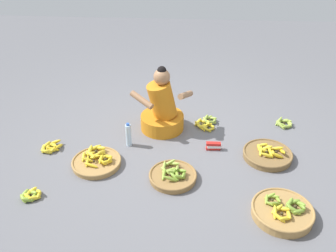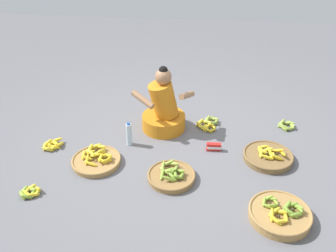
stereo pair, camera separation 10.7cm
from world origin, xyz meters
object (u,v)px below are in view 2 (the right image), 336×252
packet_carton_stack (214,147)px  banana_basket_mid_left (171,176)px  loose_bananas_mid_right (52,145)px  water_bottle (129,134)px  loose_bananas_back_right (30,192)px  banana_basket_back_left (268,156)px  banana_basket_front_left (280,214)px  vendor_woman_front (164,110)px  banana_basket_near_bicycle (96,160)px  loose_bananas_front_center (208,124)px  loose_bananas_front_right (287,125)px

packet_carton_stack → banana_basket_mid_left: bearing=-128.5°
loose_bananas_mid_right → water_bottle: 0.88m
loose_bananas_back_right → banana_basket_back_left: bearing=18.8°
banana_basket_mid_left → packet_carton_stack: banana_basket_mid_left is taller
banana_basket_mid_left → loose_bananas_back_right: 1.36m
banana_basket_front_left → packet_carton_stack: (-0.57, 0.96, -0.01)m
banana_basket_front_left → water_bottle: 1.82m
vendor_woman_front → banana_basket_mid_left: vendor_woman_front is taller
banana_basket_near_bicycle → loose_bananas_mid_right: 0.62m
banana_basket_front_left → loose_bananas_front_center: (-0.64, 1.47, -0.02)m
loose_bananas_front_center → loose_bananas_mid_right: bearing=-160.1°
banana_basket_near_bicycle → loose_bananas_front_right: 2.32m
loose_bananas_front_center → vendor_woman_front: bearing=-168.7°
vendor_woman_front → loose_bananas_back_right: size_ratio=3.67×
packet_carton_stack → banana_basket_near_bicycle: bearing=-163.9°
banana_basket_front_left → loose_bananas_back_right: size_ratio=2.47×
loose_bananas_front_center → water_bottle: water_bottle is taller
vendor_woman_front → banana_basket_mid_left: bearing=-78.8°
loose_bananas_front_right → water_bottle: (-1.85, -0.55, 0.11)m
packet_carton_stack → loose_bananas_front_center: bearing=97.6°
vendor_woman_front → banana_basket_back_left: 1.31m
loose_bananas_mid_right → loose_bananas_back_right: bearing=-84.1°
banana_basket_front_left → banana_basket_mid_left: banana_basket_front_left is taller
banana_basket_near_bicycle → packet_carton_stack: size_ratio=2.97×
water_bottle → packet_carton_stack: size_ratio=1.65×
banana_basket_near_bicycle → packet_carton_stack: banana_basket_near_bicycle is taller
banana_basket_front_left → packet_carton_stack: banana_basket_front_left is taller
loose_bananas_front_center → water_bottle: bearing=-151.2°
loose_bananas_mid_right → loose_bananas_front_right: 2.79m
banana_basket_near_bicycle → water_bottle: 0.48m
banana_basket_mid_left → loose_bananas_mid_right: 1.45m
banana_basket_near_bicycle → loose_bananas_back_right: 0.73m
water_bottle → loose_bananas_mid_right: bearing=-170.4°
banana_basket_near_bicycle → packet_carton_stack: 1.29m
banana_basket_near_bicycle → loose_bananas_back_right: bearing=-132.5°
banana_basket_front_left → packet_carton_stack: 1.12m
loose_bananas_front_right → loose_bananas_front_center: (-0.96, -0.06, 0.00)m
loose_bananas_front_right → loose_bananas_back_right: loose_bananas_front_right is taller
banana_basket_near_bicycle → water_bottle: size_ratio=1.80×
water_bottle → vendor_woman_front: bearing=47.6°
banana_basket_mid_left → banana_basket_front_left: bearing=-23.4°
loose_bananas_front_right → loose_bananas_back_right: (-2.63, -1.47, 0.00)m
loose_bananas_front_right → loose_bananas_front_center: bearing=-176.2°
loose_bananas_mid_right → water_bottle: bearing=9.6°
vendor_woman_front → loose_bananas_back_right: 1.73m
banana_basket_back_left → banana_basket_near_bicycle: bearing=-172.3°
loose_bananas_back_right → banana_basket_near_bicycle: bearing=47.5°
banana_basket_front_left → vendor_woman_front: bearing=130.9°
banana_basket_near_bicycle → packet_carton_stack: bearing=16.1°
banana_basket_front_left → water_bottle: water_bottle is taller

